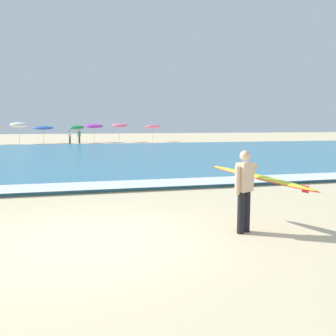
{
  "coord_description": "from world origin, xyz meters",
  "views": [
    {
      "loc": [
        -0.29,
        -7.01,
        2.27
      ],
      "look_at": [
        2.05,
        2.25,
        1.1
      ],
      "focal_mm": 38.68,
      "sensor_mm": 36.0,
      "label": 1
    }
  ],
  "objects_px": {
    "beach_umbrella_2": "(19,125)",
    "beach_umbrella_4": "(77,127)",
    "beach_umbrella_5": "(94,126)",
    "beachgoer_near_row_left": "(79,136)",
    "surfer_with_board": "(252,183)",
    "beach_umbrella_3": "(43,128)",
    "beach_umbrella_6": "(119,125)",
    "beachgoer_near_row_mid": "(70,136)",
    "beach_umbrella_7": "(153,127)"
  },
  "relations": [
    {
      "from": "beach_umbrella_6",
      "to": "beachgoer_near_row_mid",
      "type": "xyz_separation_m",
      "value": [
        -6.03,
        -2.61,
        -1.25
      ]
    },
    {
      "from": "beach_umbrella_5",
      "to": "beachgoer_near_row_left",
      "type": "distance_m",
      "value": 3.13
    },
    {
      "from": "beach_umbrella_2",
      "to": "beachgoer_near_row_left",
      "type": "height_order",
      "value": "beach_umbrella_2"
    },
    {
      "from": "surfer_with_board",
      "to": "beachgoer_near_row_mid",
      "type": "height_order",
      "value": "surfer_with_board"
    },
    {
      "from": "beach_umbrella_2",
      "to": "surfer_with_board",
      "type": "bearing_deg",
      "value": -75.18
    },
    {
      "from": "surfer_with_board",
      "to": "beach_umbrella_6",
      "type": "bearing_deg",
      "value": 87.51
    },
    {
      "from": "surfer_with_board",
      "to": "beach_umbrella_7",
      "type": "relative_size",
      "value": 1.18
    },
    {
      "from": "beach_umbrella_7",
      "to": "beachgoer_near_row_mid",
      "type": "distance_m",
      "value": 10.61
    },
    {
      "from": "beach_umbrella_6",
      "to": "beach_umbrella_7",
      "type": "distance_m",
      "value": 4.25
    },
    {
      "from": "surfer_with_board",
      "to": "beach_umbrella_5",
      "type": "distance_m",
      "value": 38.85
    },
    {
      "from": "beach_umbrella_3",
      "to": "beach_umbrella_6",
      "type": "height_order",
      "value": "beach_umbrella_6"
    },
    {
      "from": "surfer_with_board",
      "to": "beach_umbrella_3",
      "type": "relative_size",
      "value": 1.15
    },
    {
      "from": "surfer_with_board",
      "to": "beachgoer_near_row_mid",
      "type": "relative_size",
      "value": 1.66
    },
    {
      "from": "beach_umbrella_2",
      "to": "beachgoer_near_row_mid",
      "type": "height_order",
      "value": "beach_umbrella_2"
    },
    {
      "from": "beach_umbrella_5",
      "to": "beachgoer_near_row_mid",
      "type": "bearing_deg",
      "value": -141.05
    },
    {
      "from": "surfer_with_board",
      "to": "beachgoer_near_row_mid",
      "type": "bearing_deg",
      "value": 96.77
    },
    {
      "from": "beach_umbrella_4",
      "to": "beach_umbrella_6",
      "type": "bearing_deg",
      "value": 10.74
    },
    {
      "from": "beach_umbrella_4",
      "to": "beachgoer_near_row_mid",
      "type": "distance_m",
      "value": 2.06
    },
    {
      "from": "beach_umbrella_3",
      "to": "beachgoer_near_row_mid",
      "type": "relative_size",
      "value": 1.44
    },
    {
      "from": "surfer_with_board",
      "to": "beach_umbrella_4",
      "type": "height_order",
      "value": "beach_umbrella_4"
    },
    {
      "from": "beach_umbrella_5",
      "to": "beach_umbrella_7",
      "type": "distance_m",
      "value": 7.42
    },
    {
      "from": "beach_umbrella_4",
      "to": "beach_umbrella_7",
      "type": "bearing_deg",
      "value": 4.85
    },
    {
      "from": "beach_umbrella_3",
      "to": "beachgoer_near_row_left",
      "type": "relative_size",
      "value": 1.44
    },
    {
      "from": "surfer_with_board",
      "to": "beachgoer_near_row_left",
      "type": "distance_m",
      "value": 36.67
    },
    {
      "from": "beach_umbrella_3",
      "to": "beach_umbrella_7",
      "type": "xyz_separation_m",
      "value": [
        13.24,
        1.33,
        0.12
      ]
    },
    {
      "from": "beach_umbrella_7",
      "to": "beachgoer_near_row_mid",
      "type": "relative_size",
      "value": 1.41
    },
    {
      "from": "surfer_with_board",
      "to": "beach_umbrella_4",
      "type": "distance_m",
      "value": 38.28
    },
    {
      "from": "beachgoer_near_row_left",
      "to": "beach_umbrella_2",
      "type": "bearing_deg",
      "value": 170.9
    },
    {
      "from": "beach_umbrella_3",
      "to": "beach_umbrella_4",
      "type": "height_order",
      "value": "beach_umbrella_4"
    },
    {
      "from": "beach_umbrella_6",
      "to": "beachgoer_near_row_left",
      "type": "xyz_separation_m",
      "value": [
        -4.97,
        -2.59,
        -1.25
      ]
    },
    {
      "from": "beach_umbrella_4",
      "to": "beachgoer_near_row_left",
      "type": "xyz_separation_m",
      "value": [
        0.27,
        -1.59,
        -1.01
      ]
    },
    {
      "from": "beach_umbrella_4",
      "to": "beachgoer_near_row_mid",
      "type": "xyz_separation_m",
      "value": [
        -0.8,
        -1.61,
        -1.01
      ]
    },
    {
      "from": "beach_umbrella_3",
      "to": "beach_umbrella_6",
      "type": "xyz_separation_m",
      "value": [
        8.99,
        1.52,
        0.29
      ]
    },
    {
      "from": "beach_umbrella_5",
      "to": "beach_umbrella_6",
      "type": "bearing_deg",
      "value": 5.24
    },
    {
      "from": "beach_umbrella_4",
      "to": "beachgoer_near_row_mid",
      "type": "height_order",
      "value": "beach_umbrella_4"
    },
    {
      "from": "beachgoer_near_row_mid",
      "to": "beachgoer_near_row_left",
      "type": "bearing_deg",
      "value": 1.06
    },
    {
      "from": "surfer_with_board",
      "to": "beach_umbrella_4",
      "type": "relative_size",
      "value": 1.22
    },
    {
      "from": "beach_umbrella_2",
      "to": "beach_umbrella_6",
      "type": "relative_size",
      "value": 1.04
    },
    {
      "from": "surfer_with_board",
      "to": "beach_umbrella_3",
      "type": "bearing_deg",
      "value": 100.97
    },
    {
      "from": "beach_umbrella_5",
      "to": "beachgoer_near_row_left",
      "type": "xyz_separation_m",
      "value": [
        -1.79,
        -2.29,
        -1.15
      ]
    },
    {
      "from": "beachgoer_near_row_left",
      "to": "beachgoer_near_row_mid",
      "type": "distance_m",
      "value": 1.07
    },
    {
      "from": "surfer_with_board",
      "to": "beach_umbrella_6",
      "type": "relative_size",
      "value": 1.1
    },
    {
      "from": "beach_umbrella_3",
      "to": "beach_umbrella_5",
      "type": "xyz_separation_m",
      "value": [
        5.82,
        1.22,
        0.2
      ]
    },
    {
      "from": "beach_umbrella_3",
      "to": "beach_umbrella_4",
      "type": "distance_m",
      "value": 3.79
    },
    {
      "from": "beach_umbrella_2",
      "to": "beach_umbrella_4",
      "type": "height_order",
      "value": "beach_umbrella_2"
    },
    {
      "from": "beach_umbrella_3",
      "to": "beach_umbrella_6",
      "type": "bearing_deg",
      "value": 9.57
    },
    {
      "from": "beach_umbrella_2",
      "to": "beach_umbrella_4",
      "type": "distance_m",
      "value": 6.44
    },
    {
      "from": "beach_umbrella_7",
      "to": "beachgoer_near_row_mid",
      "type": "xyz_separation_m",
      "value": [
        -10.28,
        -2.42,
        -1.07
      ]
    },
    {
      "from": "surfer_with_board",
      "to": "beachgoer_near_row_left",
      "type": "xyz_separation_m",
      "value": [
        -3.27,
        36.52,
        -0.19
      ]
    },
    {
      "from": "beach_umbrella_3",
      "to": "beach_umbrella_6",
      "type": "relative_size",
      "value": 0.96
    }
  ]
}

